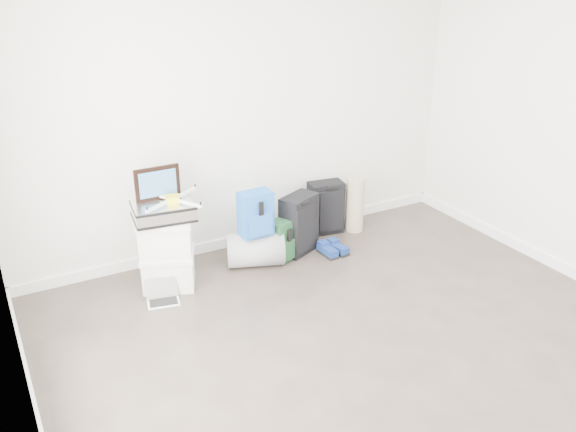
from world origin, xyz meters
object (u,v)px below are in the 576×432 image
briefcase (163,211)px  carry_on (326,208)px  boxes_stack (167,253)px  large_suitcase (299,224)px  laptop (163,296)px  duffel_bag (256,249)px

briefcase → carry_on: size_ratio=0.90×
boxes_stack → carry_on: boxes_stack is taller
large_suitcase → laptop: 1.49m
carry_on → large_suitcase: bearing=-142.0°
duffel_bag → carry_on: size_ratio=0.95×
boxes_stack → carry_on: 1.80m
large_suitcase → briefcase: bearing=156.7°
boxes_stack → duffel_bag: (0.83, -0.02, -0.16)m
briefcase → laptop: (-0.13, -0.22, -0.66)m
duffel_bag → large_suitcase: size_ratio=0.90×
duffel_bag → large_suitcase: (0.49, 0.04, 0.13)m
carry_on → boxes_stack: bearing=-162.0°
boxes_stack → laptop: (-0.13, -0.22, -0.28)m
boxes_stack → laptop: bearing=-99.0°
boxes_stack → briefcase: (0.00, -0.00, 0.39)m
duffel_bag → carry_on: bearing=38.3°
briefcase → laptop: briefcase is taller
duffel_bag → large_suitcase: 0.51m
duffel_bag → carry_on: 1.00m
large_suitcase → boxes_stack: bearing=156.7°
boxes_stack → laptop: boxes_stack is taller
boxes_stack → large_suitcase: bearing=23.1°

